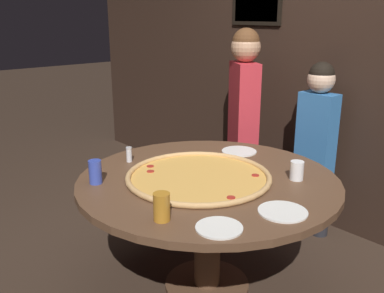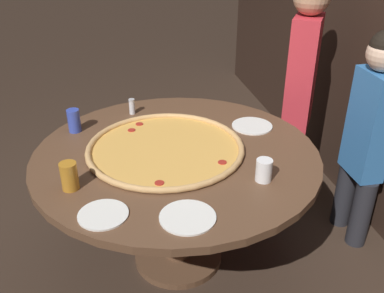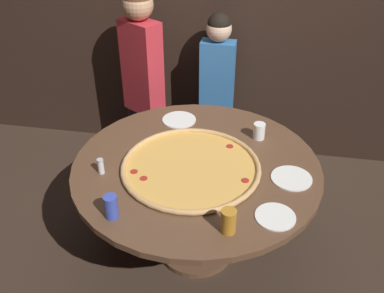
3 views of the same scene
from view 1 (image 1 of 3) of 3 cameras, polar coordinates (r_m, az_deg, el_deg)
ground_plane at (r=2.82m, az=1.99°, el=-18.26°), size 24.00×24.00×0.00m
back_wall at (r=3.40m, az=19.27°, el=10.64°), size 6.40×0.08×2.60m
dining_table at (r=2.52m, az=2.13°, el=-7.09°), size 1.50×1.50×0.74m
giant_pizza at (r=2.45m, az=0.87°, el=-3.99°), size 0.83×0.83×0.03m
drink_cup_by_shaker at (r=1.96m, az=-4.06°, el=-8.04°), size 0.08×0.08×0.13m
drink_cup_near_left at (r=2.49m, az=13.80°, el=-3.13°), size 0.08×0.08×0.11m
drink_cup_far_left at (r=2.42m, az=-12.77°, el=-3.33°), size 0.07×0.07×0.13m
white_plate_near_front at (r=2.93m, az=6.30°, el=-0.64°), size 0.24×0.24×0.01m
white_plate_left_side at (r=2.09m, az=12.00°, el=-8.48°), size 0.24×0.24×0.01m
white_plate_far_back at (r=1.91m, az=3.64°, el=-10.75°), size 0.21×0.21×0.01m
condiment_shaker at (r=2.74m, az=-8.39°, el=-1.04°), size 0.04×0.04×0.10m
diner_far_left at (r=3.32m, az=16.20°, el=0.96°), size 0.33×0.20×1.32m
diner_side_left at (r=3.49m, az=6.87°, el=4.45°), size 0.40×0.32×1.54m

